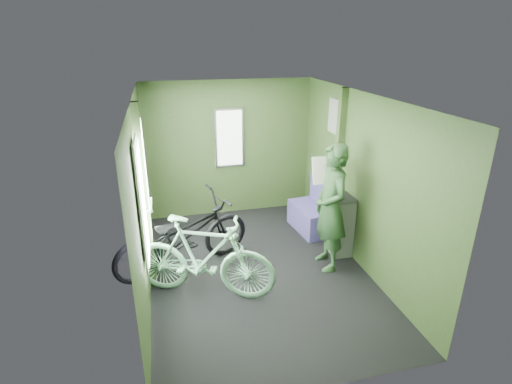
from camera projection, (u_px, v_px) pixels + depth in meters
The scene contains 6 objects.
room at pixel (254, 169), 4.88m from camera, with size 4.00×4.02×2.31m.
bicycle_black at pixel (186, 268), 5.42m from camera, with size 0.67×1.92×1.01m, color black.
bicycle_mint at pixel (205, 294), 4.88m from camera, with size 0.49×1.74×1.05m, color #98E1B6.
passenger at pixel (331, 208), 5.19m from camera, with size 0.41×0.68×1.72m.
waste_box at pixel (340, 225), 5.67m from camera, with size 0.26×0.36×0.88m, color slate.
bench_seat at pixel (312, 215), 6.42m from camera, with size 0.55×0.87×0.87m.
Camera 1 is at (-1.12, -4.48, 2.96)m, focal length 28.00 mm.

